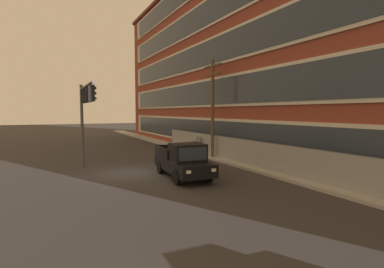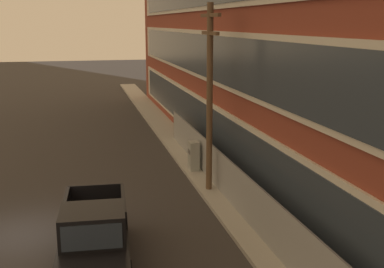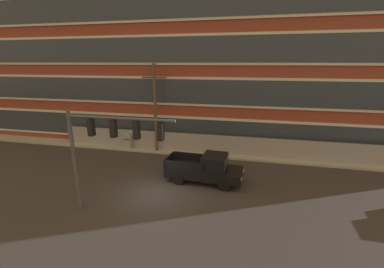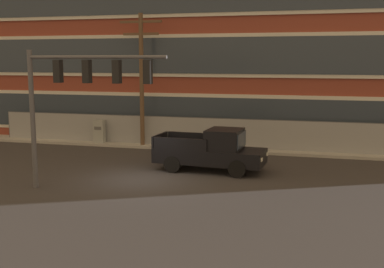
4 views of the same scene
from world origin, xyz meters
The scene contains 6 objects.
ground_plane centered at (0.00, 0.00, 0.00)m, with size 160.00×160.00×0.00m, color #333030.
sidewalk_building_side centered at (0.00, 7.86, 0.08)m, with size 80.00×1.72×0.16m, color #9E9B93.
chain_link_fence centered at (3.93, 7.86, 0.96)m, with size 32.36×0.06×1.88m.
pickup_truck_black centered at (2.77, 2.42, 0.96)m, with size 5.36×2.31×2.04m.
utility_pole_near_corner centered at (-2.67, 7.46, 4.44)m, with size 2.57×0.26×7.94m.
electrical_cabinet centered at (-5.52, 7.47, 0.78)m, with size 0.65×0.46×1.56m.
Camera 2 is at (16.32, 2.17, 7.15)m, focal length 45.00 mm.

